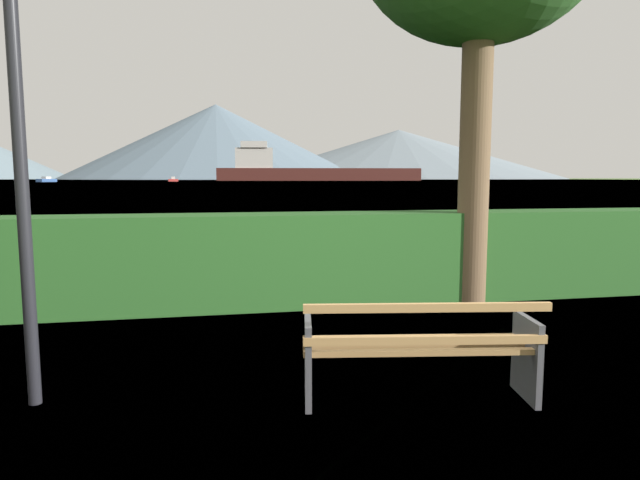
% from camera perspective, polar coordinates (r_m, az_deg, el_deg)
% --- Properties ---
extents(ground_plane, '(1400.00, 1400.00, 0.00)m').
position_cam_1_polar(ground_plane, '(4.71, 10.10, -15.99)').
color(ground_plane, '#567A38').
extents(water_surface, '(620.00, 620.00, 0.00)m').
position_cam_1_polar(water_surface, '(310.64, -10.59, 6.15)').
color(water_surface, '#6B8EA3').
rests_on(water_surface, ground_plane).
extents(park_bench, '(1.93, 0.84, 0.87)m').
position_cam_1_polar(park_bench, '(4.51, 10.38, -11.22)').
color(park_bench, tan).
rests_on(park_bench, ground_plane).
extents(hedge_row, '(11.26, 0.82, 1.30)m').
position_cam_1_polar(hedge_row, '(7.78, 1.05, -1.93)').
color(hedge_row, '#285B23').
rests_on(hedge_row, ground_plane).
extents(lamp_post, '(0.30, 0.30, 3.91)m').
position_cam_1_polar(lamp_post, '(4.84, -29.37, 15.75)').
color(lamp_post, black).
rests_on(lamp_post, ground_plane).
extents(cargo_ship_large, '(106.31, 26.92, 19.89)m').
position_cam_1_polar(cargo_ship_large, '(287.45, -1.74, 7.34)').
color(cargo_ship_large, '#471E19').
rests_on(cargo_ship_large, water_surface).
extents(fishing_boat_near, '(4.17, 1.95, 2.08)m').
position_cam_1_polar(fishing_boat_near, '(237.25, -15.12, 6.11)').
color(fishing_boat_near, '#B2332D').
rests_on(fishing_boat_near, water_surface).
extents(sailboat_mid, '(5.78, 8.59, 2.05)m').
position_cam_1_polar(sailboat_mid, '(231.24, -26.72, 5.63)').
color(sailboat_mid, '#335693').
rests_on(sailboat_mid, water_surface).
extents(distant_hills, '(861.75, 374.90, 82.49)m').
position_cam_1_polar(distant_hills, '(573.82, -18.46, 9.61)').
color(distant_hills, slate).
rests_on(distant_hills, ground_plane).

